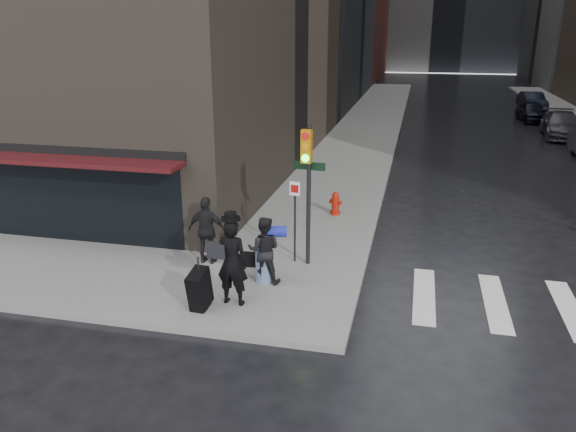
% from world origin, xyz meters
% --- Properties ---
extents(ground, '(140.00, 140.00, 0.00)m').
position_xyz_m(ground, '(0.00, 0.00, 0.00)').
color(ground, black).
rests_on(ground, ground).
extents(sidewalk_left, '(4.00, 50.00, 0.15)m').
position_xyz_m(sidewalk_left, '(0.00, 27.00, 0.07)').
color(sidewalk_left, slate).
rests_on(sidewalk_left, ground).
extents(storefront, '(8.40, 1.11, 2.83)m').
position_xyz_m(storefront, '(-7.00, 1.90, 1.83)').
color(storefront, black).
rests_on(storefront, ground).
extents(man_overcoat, '(1.18, 1.08, 2.18)m').
position_xyz_m(man_overcoat, '(-0.82, -0.76, 1.07)').
color(man_overcoat, black).
rests_on(man_overcoat, ground).
extents(man_jeans, '(1.20, 0.71, 1.66)m').
position_xyz_m(man_jeans, '(-0.32, 0.56, 0.98)').
color(man_jeans, black).
rests_on(man_jeans, ground).
extents(man_greycoat, '(1.06, 0.47, 1.78)m').
position_xyz_m(man_greycoat, '(-2.06, 1.37, 1.04)').
color(man_greycoat, black).
rests_on(man_greycoat, ground).
extents(traffic_light, '(0.91, 0.47, 3.65)m').
position_xyz_m(traffic_light, '(0.46, 1.82, 2.51)').
color(traffic_light, black).
rests_on(traffic_light, ground).
extents(fire_hydrant, '(0.44, 0.33, 0.76)m').
position_xyz_m(fire_hydrant, '(0.59, 6.12, 0.49)').
color(fire_hydrant, '#AA1B0A').
rests_on(fire_hydrant, ground).
extents(parked_car_3, '(2.37, 5.03, 1.42)m').
position_xyz_m(parked_car_3, '(11.12, 23.52, 0.71)').
color(parked_car_3, '#3B3B40').
rests_on(parked_car_3, ground).
extents(parked_car_4, '(1.76, 3.97, 1.33)m').
position_xyz_m(parked_car_4, '(10.47, 29.26, 0.66)').
color(parked_car_4, black).
rests_on(parked_car_4, ground).
extents(parked_car_5, '(1.77, 4.20, 1.35)m').
position_xyz_m(parked_car_5, '(11.42, 35.00, 0.67)').
color(parked_car_5, black).
rests_on(parked_car_5, ground).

